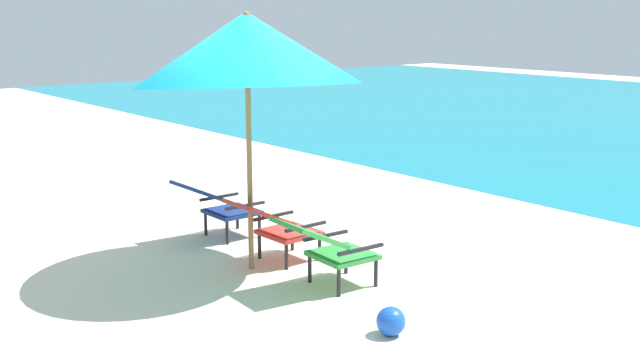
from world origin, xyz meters
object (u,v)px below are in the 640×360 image
lounge_chair_center (275,224)px  beach_umbrella_center (247,49)px  lounge_chair_right (327,245)px  beach_ball (391,321)px  lounge_chair_left (218,203)px

lounge_chair_center → beach_umbrella_center: 1.72m
lounge_chair_right → beach_umbrella_center: size_ratio=0.34×
beach_umbrella_center → lounge_chair_center: bearing=87.7°
lounge_chair_center → beach_ball: size_ratio=3.88×
lounge_chair_left → lounge_chair_center: same height
lounge_chair_left → lounge_chair_right: size_ratio=0.97×
lounge_chair_center → lounge_chair_right: 0.87m
lounge_chair_left → lounge_chair_center: (1.05, -0.01, 0.00)m
beach_umbrella_center → beach_ball: 2.80m
lounge_chair_left → lounge_chair_right: same height
lounge_chair_center → lounge_chair_right: (0.86, -0.06, 0.00)m
beach_umbrella_center → lounge_chair_left: bearing=164.6°
lounge_chair_center → beach_umbrella_center: size_ratio=0.33×
lounge_chair_left → beach_ball: size_ratio=3.84×
lounge_chair_right → beach_ball: bearing=-14.2°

